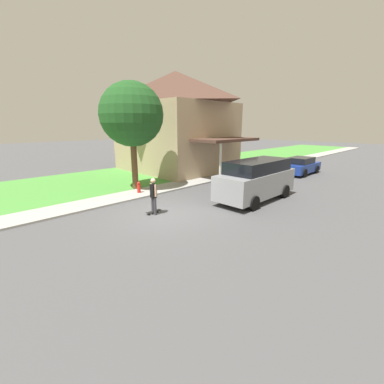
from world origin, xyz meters
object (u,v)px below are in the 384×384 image
lawn_tree_near (132,115)px  car_down_street (301,166)px  skateboard (154,212)px  suv_parked (256,179)px  skateboarder (153,195)px  fire_hydrant (139,187)px

lawn_tree_near → car_down_street: bearing=68.6°
lawn_tree_near → skateboard: 6.45m
lawn_tree_near → suv_parked: size_ratio=1.24×
skateboarder → skateboard: size_ratio=2.17×
lawn_tree_near → skateboarder: lawn_tree_near is taller
car_down_street → lawn_tree_near: bearing=-111.4°
fire_hydrant → suv_parked: bearing=35.1°
suv_parked → fire_hydrant: suv_parked is taller
car_down_street → skateboard: size_ratio=5.34×
lawn_tree_near → suv_parked: lawn_tree_near is taller
fire_hydrant → lawn_tree_near: bearing=156.8°
lawn_tree_near → fire_hydrant: bearing=-23.2°
skateboard → fire_hydrant: fire_hydrant is taller
suv_parked → skateboard: (-2.08, -5.19, -1.05)m
fire_hydrant → skateboarder: bearing=-23.2°
suv_parked → car_down_street: suv_parked is taller
car_down_street → skateboard: bearing=-92.3°
suv_parked → fire_hydrant: bearing=-144.9°
suv_parked → skateboarder: size_ratio=3.05×
suv_parked → skateboarder: (-1.95, -5.28, -0.21)m
lawn_tree_near → skateboard: size_ratio=8.19×
fire_hydrant → car_down_street: bearing=73.3°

